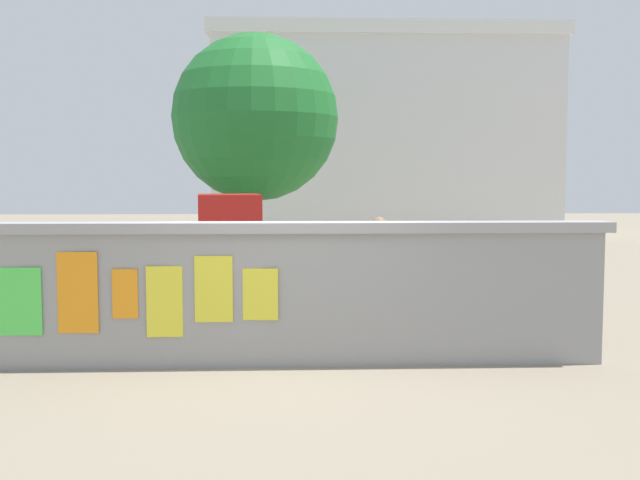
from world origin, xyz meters
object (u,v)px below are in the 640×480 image
bicycle_near (453,287)px  tree_roadside (255,118)px  person_walking (379,262)px  bicycle_far (76,318)px  motorcycle (282,288)px  auto_rickshaw_truck (279,242)px  person_bystander (445,270)px

bicycle_near → tree_roadside: tree_roadside is taller
person_walking → bicycle_far: bearing=-168.8°
tree_roadside → bicycle_far: bearing=-100.3°
motorcycle → bicycle_far: size_ratio=1.12×
bicycle_near → tree_roadside: 9.23m
auto_rickshaw_truck → bicycle_near: (2.92, -2.74, -0.54)m
bicycle_near → person_bystander: person_bystander is taller
person_walking → person_bystander: 1.24m
bicycle_far → person_bystander: (4.74, -0.21, 0.62)m
motorcycle → bicycle_near: 2.92m
person_bystander → person_walking: bearing=126.0°
bicycle_far → person_bystander: bearing=-2.6°
person_walking → bicycle_near: bearing=50.5°
auto_rickshaw_truck → bicycle_far: (-2.56, -5.31, -0.54)m
auto_rickshaw_truck → bicycle_near: bearing=-43.2°
bicycle_far → tree_roadside: tree_roadside is taller
person_walking → tree_roadside: bearing=102.5°
auto_rickshaw_truck → person_bystander: (2.19, -5.52, 0.09)m
tree_roadside → bicycle_near: bearing=-65.3°
auto_rickshaw_truck → tree_roadside: size_ratio=0.63×
bicycle_near → person_bystander: (-0.73, -2.78, 0.62)m
person_walking → person_bystander: (0.73, -1.00, 0.00)m
motorcycle → person_walking: person_walking is taller
bicycle_far → person_walking: size_ratio=1.05×
auto_rickshaw_truck → person_bystander: 5.94m
person_bystander → bicycle_far: bearing=177.4°
person_bystander → auto_rickshaw_truck: bearing=111.6°
auto_rickshaw_truck → bicycle_near: size_ratio=2.20×
person_walking → tree_roadside: (-2.13, 9.58, 2.76)m
motorcycle → person_bystander: (2.10, -2.08, 0.52)m
person_walking → person_bystander: same height
bicycle_near → person_walking: person_walking is taller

